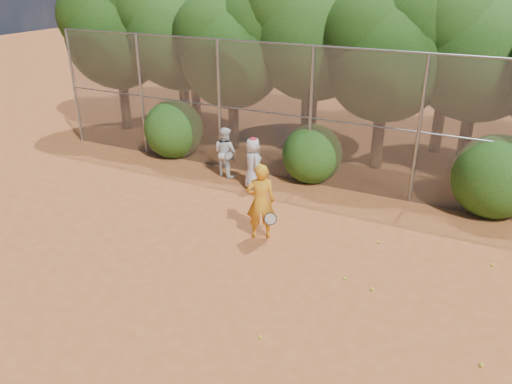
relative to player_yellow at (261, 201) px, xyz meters
The scene contains 23 objects.
ground 2.70m from the player_yellow, 70.88° to the right, with size 80.00×80.00×0.00m, color #A15124.
fence_back 3.84m from the player_yellow, 78.82° to the left, with size 20.05×0.09×4.03m.
tree_0 10.72m from the player_yellow, 146.78° to the left, with size 4.38×3.81×6.00m.
tree_1 9.25m from the player_yellow, 134.84° to the left, with size 4.64×4.03×6.35m.
tree_2 7.05m from the player_yellow, 123.64° to the left, with size 3.99×3.47×5.47m.
tree_3 7.40m from the player_yellow, 99.74° to the left, with size 4.89×4.26×6.70m.
tree_4 6.63m from the player_yellow, 76.66° to the left, with size 4.19×3.64×5.73m.
tree_5 8.30m from the player_yellow, 59.65° to the left, with size 4.51×3.92×6.17m.
tree_9 11.55m from the player_yellow, 130.08° to the left, with size 4.83×4.20×6.62m.
tree_10 9.64m from the player_yellow, 103.67° to the left, with size 5.15×4.48×7.06m.
tree_11 9.31m from the player_yellow, 70.68° to the left, with size 4.64×4.03×6.35m.
bush_0 6.48m from the player_yellow, 142.95° to the left, with size 2.00×2.00×2.00m, color #1F4912.
bush_1 3.91m from the player_yellow, 92.48° to the left, with size 1.80×1.80×1.80m, color #1F4912.
bush_2 6.21m from the player_yellow, 38.93° to the left, with size 2.20×2.20×2.20m, color #1F4912.
player_yellow is the anchor object (origin of this frame).
player_teen 2.93m from the player_yellow, 120.15° to the left, with size 0.88×0.86×1.55m.
player_white 4.01m from the player_yellow, 131.50° to the left, with size 0.90×0.80×1.54m.
ball_0 3.26m from the player_yellow, 18.55° to the right, with size 0.07×0.07×0.07m, color yellow.
ball_1 5.27m from the player_yellow, 11.63° to the left, with size 0.07×0.07×0.07m, color yellow.
ball_2 3.74m from the player_yellow, 64.08° to the right, with size 0.07×0.07×0.07m, color yellow.
ball_3 5.65m from the player_yellow, 24.07° to the right, with size 0.07×0.07×0.07m, color yellow.
ball_4 2.68m from the player_yellow, 20.31° to the right, with size 0.07×0.07×0.07m, color yellow.
ball_6 2.94m from the player_yellow, 19.19° to the left, with size 0.07×0.07×0.07m, color yellow.
Camera 1 is at (3.73, -7.07, 5.92)m, focal length 35.00 mm.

